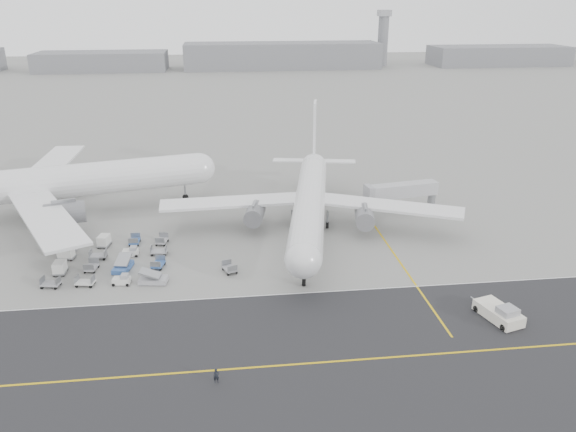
{
  "coord_description": "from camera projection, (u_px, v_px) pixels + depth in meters",
  "views": [
    {
      "loc": [
        3.71,
        -69.25,
        37.81
      ],
      "look_at": [
        13.5,
        12.0,
        5.88
      ],
      "focal_mm": 35.0,
      "sensor_mm": 36.0,
      "label": 1
    }
  ],
  "objects": [
    {
      "name": "airliner_b",
      "position": [
        310.0,
        200.0,
        96.64
      ],
      "size": [
        51.44,
        52.49,
        18.28
      ],
      "rotation": [
        0.0,
        0.0,
        -0.19
      ],
      "color": "white",
      "rests_on": "ground"
    },
    {
      "name": "ground",
      "position": [
        201.0,
        291.0,
        77.39
      ],
      "size": [
        700.0,
        700.0,
        0.0
      ],
      "primitive_type": "plane",
      "color": "gray",
      "rests_on": "ground"
    },
    {
      "name": "airliner_a",
      "position": [
        47.0,
        183.0,
        102.28
      ],
      "size": [
        61.71,
        60.37,
        21.61
      ],
      "rotation": [
        0.0,
        0.0,
        1.8
      ],
      "color": "white",
      "rests_on": "ground"
    },
    {
      "name": "control_tower",
      "position": [
        383.0,
        37.0,
        327.73
      ],
      "size": [
        7.0,
        7.0,
        31.25
      ],
      "color": "gray",
      "rests_on": "ground"
    },
    {
      "name": "gse_cluster",
      "position": [
        112.0,
        263.0,
        85.47
      ],
      "size": [
        24.49,
        23.81,
        1.97
      ],
      "primitive_type": null,
      "rotation": [
        0.0,
        0.0,
        -0.13
      ],
      "color": "#A0A0A5",
      "rests_on": "ground"
    },
    {
      "name": "jet_bridge",
      "position": [
        402.0,
        192.0,
        104.95
      ],
      "size": [
        15.17,
        5.29,
        5.66
      ],
      "rotation": [
        0.0,
        0.0,
        0.17
      ],
      "color": "gray",
      "rests_on": "ground"
    },
    {
      "name": "taxiway",
      "position": [
        244.0,
        368.0,
        61.31
      ],
      "size": [
        220.0,
        59.0,
        0.03
      ],
      "color": "#29292B",
      "rests_on": "ground"
    },
    {
      "name": "ground_crew_a",
      "position": [
        216.0,
        376.0,
        58.73
      ],
      "size": [
        0.65,
        0.46,
        1.7
      ],
      "primitive_type": "imported",
      "rotation": [
        0.0,
        0.0,
        0.08
      ],
      "color": "black",
      "rests_on": "ground"
    },
    {
      "name": "horizon_buildings",
      "position": [
        265.0,
        68.0,
        321.21
      ],
      "size": [
        520.0,
        28.0,
        28.0
      ],
      "primitive_type": null,
      "color": "gray",
      "rests_on": "ground"
    },
    {
      "name": "stray_dolly",
      "position": [
        230.0,
        272.0,
        82.85
      ],
      "size": [
        2.38,
        2.92,
        1.56
      ],
      "primitive_type": null,
      "rotation": [
        0.0,
        0.0,
        0.38
      ],
      "color": "silver",
      "rests_on": "ground"
    },
    {
      "name": "pushback_tug",
      "position": [
        499.0,
        313.0,
        70.22
      ],
      "size": [
        4.61,
        8.36,
        2.36
      ],
      "rotation": [
        0.0,
        0.0,
        0.28
      ],
      "color": "silver",
      "rests_on": "ground"
    }
  ]
}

